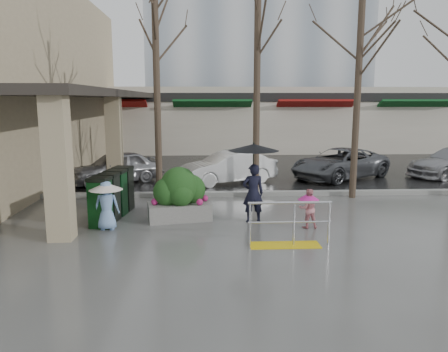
{
  "coord_description": "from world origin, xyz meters",
  "views": [
    {
      "loc": [
        -0.53,
        -10.64,
        3.29
      ],
      "look_at": [
        -0.0,
        0.61,
        1.3
      ],
      "focal_mm": 35.0,
      "sensor_mm": 36.0,
      "label": 1
    }
  ],
  "objects": [
    {
      "name": "child_pink",
      "position": [
        2.15,
        0.16,
        0.58
      ],
      "size": [
        0.55,
        0.55,
        1.03
      ],
      "rotation": [
        0.0,
        0.0,
        3.19
      ],
      "color": "#D28089",
      "rests_on": "ground"
    },
    {
      "name": "car_a",
      "position": [
        -4.03,
        6.58,
        0.63
      ],
      "size": [
        3.93,
        3.19,
        1.26
      ],
      "primitive_type": "imported",
      "rotation": [
        0.0,
        0.0,
        -1.03
      ],
      "color": "#A3A3A7",
      "rests_on": "ground"
    },
    {
      "name": "child_blue",
      "position": [
        -3.0,
        0.25,
        0.78
      ],
      "size": [
        0.85,
        0.85,
        1.26
      ],
      "rotation": [
        0.0,
        0.0,
        3.16
      ],
      "color": "#7BA4DB",
      "rests_on": "ground"
    },
    {
      "name": "pillar_front",
      "position": [
        -3.9,
        -0.5,
        1.75
      ],
      "size": [
        0.55,
        0.55,
        3.5
      ],
      "primitive_type": "cube",
      "color": "tan",
      "rests_on": "ground"
    },
    {
      "name": "storefront_row",
      "position": [
        2.0,
        17.97,
        2.01
      ],
      "size": [
        34.0,
        6.74,
        4.0
      ],
      "color": "beige",
      "rests_on": "ground"
    },
    {
      "name": "woman",
      "position": [
        0.79,
        0.75,
        1.39
      ],
      "size": [
        1.35,
        1.35,
        2.17
      ],
      "rotation": [
        0.0,
        0.0,
        3.23
      ],
      "color": "black",
      "rests_on": "ground"
    },
    {
      "name": "handrail",
      "position": [
        1.36,
        -1.2,
        0.38
      ],
      "size": [
        1.9,
        0.5,
        1.03
      ],
      "color": "yellow",
      "rests_on": "ground"
    },
    {
      "name": "tree_midwest",
      "position": [
        1.2,
        3.6,
        5.23
      ],
      "size": [
        3.2,
        3.2,
        7.0
      ],
      "color": "#382B21",
      "rests_on": "ground"
    },
    {
      "name": "news_boxes",
      "position": [
        -3.08,
        1.4,
        0.66
      ],
      "size": [
        0.88,
        2.4,
        1.31
      ],
      "rotation": [
        0.0,
        0.0,
        -0.15
      ],
      "color": "#0D3A15",
      "rests_on": "ground"
    },
    {
      "name": "canopy_slab",
      "position": [
        -4.8,
        8.0,
        3.62
      ],
      "size": [
        2.8,
        18.0,
        0.25
      ],
      "primitive_type": "cube",
      "color": "#2D2823",
      "rests_on": "pillar_front"
    },
    {
      "name": "tree_mideast",
      "position": [
        4.5,
        3.6,
        4.86
      ],
      "size": [
        3.2,
        3.2,
        6.5
      ],
      "color": "#382B21",
      "rests_on": "ground"
    },
    {
      "name": "street_asphalt",
      "position": [
        0.0,
        22.0,
        0.01
      ],
      "size": [
        120.0,
        36.0,
        0.01
      ],
      "primitive_type": "cube",
      "color": "black",
      "rests_on": "ground"
    },
    {
      "name": "tree_west",
      "position": [
        -2.0,
        3.6,
        5.08
      ],
      "size": [
        3.2,
        3.2,
        6.8
      ],
      "color": "#382B21",
      "rests_on": "ground"
    },
    {
      "name": "car_b",
      "position": [
        0.44,
        6.37,
        0.63
      ],
      "size": [
        4.04,
        2.74,
        1.26
      ],
      "primitive_type": "imported",
      "rotation": [
        0.0,
        0.0,
        -1.16
      ],
      "color": "white",
      "rests_on": "ground"
    },
    {
      "name": "pillar_back",
      "position": [
        -3.9,
        6.0,
        1.75
      ],
      "size": [
        0.55,
        0.55,
        3.5
      ],
      "primitive_type": "cube",
      "color": "tan",
      "rests_on": "ground"
    },
    {
      "name": "ground",
      "position": [
        0.0,
        0.0,
        0.0
      ],
      "size": [
        120.0,
        120.0,
        0.0
      ],
      "primitive_type": "plane",
      "color": "#51514F",
      "rests_on": "ground"
    },
    {
      "name": "curb",
      "position": [
        0.0,
        4.0,
        0.07
      ],
      "size": [
        120.0,
        0.3,
        0.15
      ],
      "primitive_type": "cube",
      "color": "gray",
      "rests_on": "ground"
    },
    {
      "name": "planter",
      "position": [
        -1.2,
        1.1,
        0.7
      ],
      "size": [
        1.82,
        1.14,
        1.48
      ],
      "rotation": [
        0.0,
        0.0,
        0.19
      ],
      "color": "gray",
      "rests_on": "ground"
    },
    {
      "name": "car_c",
      "position": [
        5.18,
        7.21,
        0.63
      ],
      "size": [
        4.94,
        4.24,
        1.26
      ],
      "primitive_type": "imported",
      "rotation": [
        0.0,
        0.0,
        -0.99
      ],
      "color": "#55585D",
      "rests_on": "ground"
    }
  ]
}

